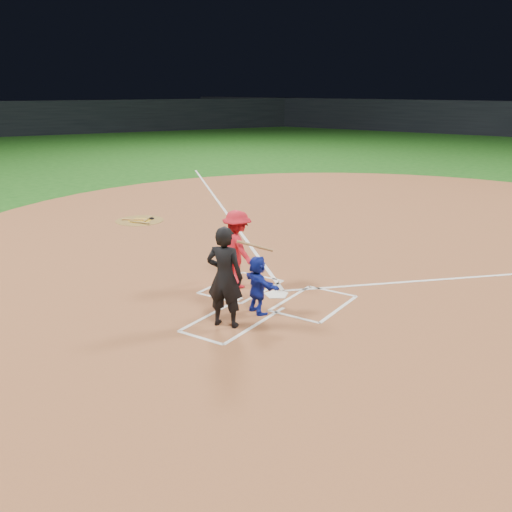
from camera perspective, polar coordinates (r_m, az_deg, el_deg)
The scene contains 14 objects.
ground at distance 13.21m, azimuth 2.05°, elevation -3.94°, with size 120.00×120.00×0.00m, color #154812.
home_plate_dirt at distance 18.36m, azimuth 11.84°, elevation 1.70°, with size 28.00×28.00×0.01m, color brown.
stadium_wall_left at distance 59.55m, azimuth -21.65°, elevation 12.69°, with size 1.20×60.00×3.20m, color black.
home_plate at distance 13.20m, azimuth 2.05°, elevation -3.86°, with size 0.60×0.60×0.02m, color white.
on_deck_circle at distance 20.77m, azimuth -11.56°, elevation 3.49°, with size 1.70×1.70×0.01m, color brown.
on_deck_logo at distance 20.77m, azimuth -11.56°, elevation 3.51°, with size 0.80×0.80×0.00m, color gold.
on_deck_bat_a at distance 20.83m, azimuth -10.79°, elevation 3.68°, with size 0.06×0.06×0.84m, color olive.
on_deck_bat_b at distance 20.83m, azimuth -12.15°, elevation 3.60°, with size 0.06×0.06×0.84m, color #A8763D.
on_deck_bat_c at distance 20.35m, azimuth -11.55°, elevation 3.33°, with size 0.06×0.06×0.84m, color olive.
bat_weight_donut at distance 20.91m, azimuth -10.40°, elevation 3.73°, with size 0.19×0.19×0.05m, color black.
catcher at distance 11.98m, azimuth 0.18°, elevation -2.88°, with size 1.17×0.37×1.26m, color #122298.
umpire at distance 11.23m, azimuth -3.15°, elevation -2.11°, with size 0.75×0.49×2.06m, color black.
chalk_markings at distance 17.72m, azimuth 10.98°, elevation 1.24°, with size 28.35×17.32×0.01m.
batter_at_plate at distance 13.46m, azimuth -1.89°, elevation 0.69°, with size 1.66×1.11×1.86m.
Camera 1 is at (6.39, -10.57, 4.67)m, focal length 40.00 mm.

